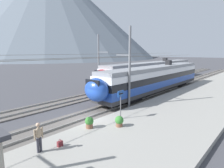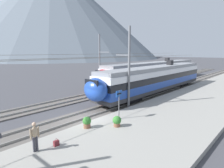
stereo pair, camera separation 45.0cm
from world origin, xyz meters
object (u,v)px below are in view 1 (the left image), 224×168
Objects in this scene: platform_sign at (121,98)px; catenary_mast_mid at (129,68)px; passenger_walking at (39,136)px; potted_plant_platform_edge at (119,121)px; train_far_track at (153,70)px; handbag_beside_passenger at (60,144)px; train_near_platform at (155,78)px; catenary_mast_far_side at (99,62)px; potted_plant_by_shelter at (89,122)px.

catenary_mast_mid is at bearing 27.25° from platform_sign.
potted_plant_platform_edge is (5.73, -1.02, -0.51)m from passenger_walking.
train_far_track is at bearing 21.41° from catenary_mast_mid.
potted_plant_platform_edge is at bearing -10.11° from passenger_walking.
handbag_beside_passenger is at bearing -177.94° from platform_sign.
train_near_platform reaches higher than handbag_beside_passenger.
catenary_mast_far_side is at bearing 34.39° from passenger_walking.
handbag_beside_passenger is 0.56× the size of potted_plant_platform_edge.
train_near_platform is 14.08m from potted_plant_platform_edge.
handbag_beside_passenger is at bearing -14.94° from passenger_walking.
catenary_mast_far_side reaches higher than passenger_walking.
potted_plant_by_shelter reaches higher than handbag_beside_passenger.
catenary_mast_mid is 11.30m from passenger_walking.
train_near_platform is 12.45m from platform_sign.
train_near_platform is 14.46× the size of passenger_walking.
catenary_mast_far_side reaches higher than train_near_platform.
passenger_walking is at bearing 179.35° from platform_sign.
potted_plant_platform_edge is (4.62, -0.73, 0.27)m from handbag_beside_passenger.
platform_sign is 2.97× the size of potted_plant_platform_edge.
passenger_walking is 3.77× the size of handbag_beside_passenger.
train_near_platform is at bearing 9.78° from catenary_mast_mid.
passenger_walking is (-28.81, -8.89, -0.92)m from train_far_track.
passenger_walking is at bearing -173.93° from potted_plant_by_shelter.
catenary_mast_mid is at bearing -118.23° from catenary_mast_far_side.
passenger_walking is at bearing -170.42° from catenary_mast_mid.
catenary_mast_far_side is 95.75× the size of handbag_beside_passenger.
catenary_mast_mid is at bearing 12.34° from handbag_beside_passenger.
catenary_mast_mid is 51.60× the size of potted_plant_by_shelter.
catenary_mast_mid is at bearing -158.59° from train_far_track.
handbag_beside_passenger is 3.08m from potted_plant_by_shelter.
passenger_walking reaches higher than potted_plant_platform_edge.
train_far_track reaches higher than potted_plant_by_shelter.
potted_plant_by_shelter is at bearing -161.11° from train_far_track.
catenary_mast_mid is 10.55m from handbag_beside_passenger.
train_near_platform reaches higher than potted_plant_by_shelter.
platform_sign is 2.84× the size of potted_plant_by_shelter.
catenary_mast_mid is 7.62m from potted_plant_by_shelter.
potted_plant_by_shelter is (-2.99, 0.52, -1.28)m from platform_sign.
catenary_mast_mid reaches higher than train_far_track.
train_near_platform is 19.36m from passenger_walking.
handbag_beside_passenger is (-17.96, -3.54, -1.69)m from train_near_platform.
catenary_mast_far_side is at bearing 50.00° from potted_plant_platform_edge.
potted_plant_platform_edge is at bearing -145.08° from platform_sign.
train_near_platform reaches higher than potted_plant_platform_edge.
catenary_mast_mid is 25.40× the size of passenger_walking.
handbag_beside_passenger is at bearing -142.85° from catenary_mast_far_side.
train_near_platform is at bearing 9.67° from passenger_walking.
train_far_track is at bearing -7.25° from catenary_mast_far_side.
train_far_track is 18.13× the size of passenger_walking.
handbag_beside_passenger is at bearing -167.66° from catenary_mast_mid.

